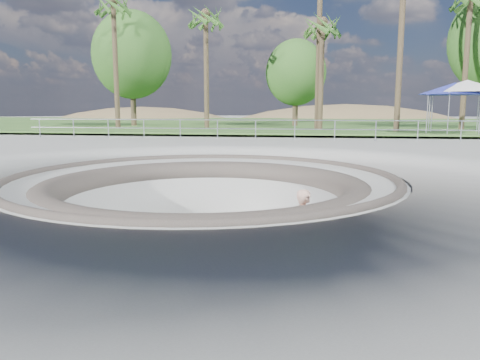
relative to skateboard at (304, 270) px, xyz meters
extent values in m
plane|color=#A5A5A0|center=(-2.70, 1.64, 1.84)|extent=(180.00, 180.00, 0.00)
torus|color=#A5A5A0|center=(-2.70, 1.64, -0.16)|extent=(14.00, 14.00, 4.00)
cylinder|color=#A5A5A0|center=(-2.70, 1.64, -0.11)|extent=(6.60, 6.60, 0.10)
torus|color=#524B41|center=(-2.70, 1.64, 1.82)|extent=(10.24, 10.24, 0.24)
torus|color=#524B41|center=(-2.70, 1.64, 1.39)|extent=(8.91, 8.91, 0.81)
cube|color=#345F26|center=(-2.70, 35.64, 2.06)|extent=(180.00, 36.00, 0.12)
ellipsoid|color=olive|center=(-24.70, 56.64, -4.60)|extent=(50.40, 36.00, 23.40)
ellipsoid|color=olive|center=(5.30, 61.64, -6.03)|extent=(61.60, 44.00, 28.60)
cylinder|color=#999DA2|center=(-2.70, 13.64, 3.01)|extent=(25.00, 0.05, 0.05)
cylinder|color=#999DA2|center=(-2.70, 13.64, 2.56)|extent=(25.00, 0.05, 0.05)
cube|color=brown|center=(0.00, 0.00, 0.01)|extent=(0.78, 0.35, 0.02)
cylinder|color=#A5A5A9|center=(0.00, 0.00, -0.02)|extent=(0.06, 0.16, 0.03)
cylinder|color=#A5A5A9|center=(0.00, 0.00, -0.02)|extent=(0.06, 0.16, 0.03)
cylinder|color=white|center=(0.00, 0.00, -0.03)|extent=(0.06, 0.04, 0.06)
cylinder|color=white|center=(0.00, 0.00, -0.03)|extent=(0.06, 0.04, 0.06)
cylinder|color=white|center=(0.00, 0.00, -0.03)|extent=(0.06, 0.04, 0.06)
cylinder|color=white|center=(0.00, 0.00, -0.03)|extent=(0.06, 0.04, 0.06)
imported|color=#D3A088|center=(0.00, 0.00, 0.94)|extent=(0.60, 0.77, 1.85)
cylinder|color=#999DA2|center=(7.78, 18.17, 3.27)|extent=(0.06, 0.06, 2.31)
cylinder|color=#999DA2|center=(7.78, 21.11, 3.27)|extent=(0.06, 0.06, 2.31)
cube|color=silver|center=(9.25, 19.64, 4.53)|extent=(3.35, 3.35, 0.08)
cone|color=silver|center=(9.25, 19.64, 4.90)|extent=(6.21, 6.21, 0.73)
cylinder|color=#999DA2|center=(7.18, 18.24, 3.21)|extent=(0.06, 0.06, 2.19)
cylinder|color=#999DA2|center=(7.18, 21.03, 3.21)|extent=(0.06, 0.06, 2.19)
cylinder|color=#999DA2|center=(9.97, 21.03, 3.21)|extent=(0.06, 0.06, 2.19)
cube|color=#2C34A1|center=(8.58, 19.64, 4.41)|extent=(3.68, 3.68, 0.08)
cone|color=#2C34A1|center=(8.58, 19.64, 4.76)|extent=(5.70, 5.70, 0.70)
cylinder|color=brown|center=(-14.04, 22.79, 6.63)|extent=(0.36, 0.36, 9.23)
cylinder|color=brown|center=(-7.64, 24.32, 6.24)|extent=(0.36, 0.36, 8.47)
cylinder|color=brown|center=(0.54, 23.84, 7.73)|extent=(0.36, 0.36, 11.45)
cylinder|color=brown|center=(0.75, 23.39, 5.76)|extent=(0.36, 0.36, 7.51)
cylinder|color=brown|center=(5.56, 21.02, 7.75)|extent=(0.36, 0.36, 11.48)
cylinder|color=brown|center=(10.48, 24.25, 6.63)|extent=(0.36, 0.36, 9.24)
cylinder|color=brown|center=(-14.39, 26.92, 4.72)|extent=(0.44, 0.44, 5.43)
ellipsoid|color=#2C5F20|center=(-14.39, 26.92, 7.83)|extent=(6.49, 5.90, 7.08)
cylinder|color=brown|center=(-1.19, 28.92, 4.07)|extent=(0.44, 0.44, 4.13)
ellipsoid|color=#2C5F20|center=(-1.19, 28.92, 6.43)|extent=(4.93, 4.48, 5.38)
camera|label=1|loc=(0.07, -10.35, 3.71)|focal=35.00mm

